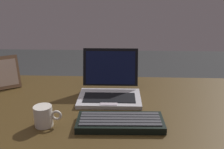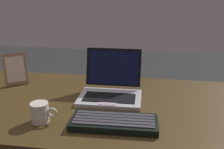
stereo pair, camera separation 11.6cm
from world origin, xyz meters
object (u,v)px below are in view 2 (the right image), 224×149
laptop_front (111,89)px  coffee_mug (40,112)px  photo_frame (15,69)px  external_keyboard (114,122)px

laptop_front → coffee_mug: (-0.24, -0.29, -0.00)m
photo_frame → coffee_mug: bearing=-51.1°
external_keyboard → coffee_mug: 0.30m
coffee_mug → laptop_front: bearing=49.7°
photo_frame → coffee_mug: size_ratio=1.59×
laptop_front → external_keyboard: (0.06, -0.28, -0.03)m
external_keyboard → coffee_mug: coffee_mug is taller
external_keyboard → photo_frame: (-0.61, 0.38, 0.07)m
photo_frame → coffee_mug: photo_frame is taller
photo_frame → coffee_mug: (0.31, -0.39, -0.05)m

